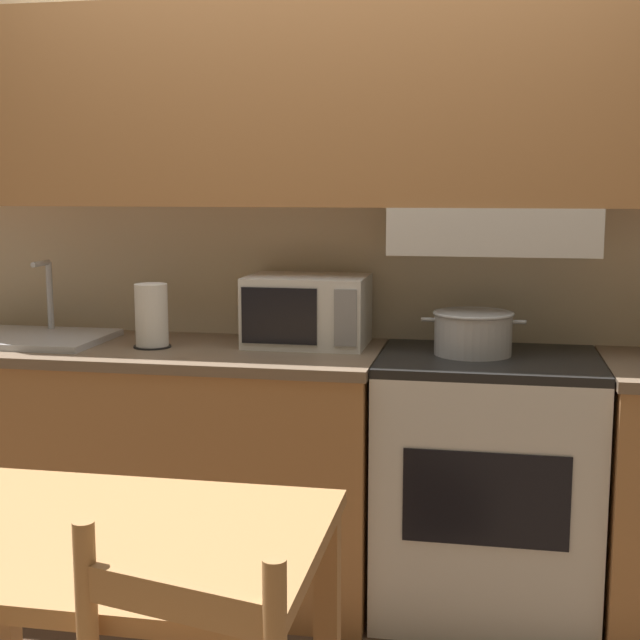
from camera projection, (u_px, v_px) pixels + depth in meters
ground_plane at (334, 560)px, 3.55m from camera, size 16.00×16.00×0.00m
wall_back at (336, 177)px, 3.25m from camera, size 5.37×0.38×2.55m
lower_counter_main at (149, 465)px, 3.30m from camera, size 1.70×0.64×0.90m
stove_range at (486, 484)px, 3.09m from camera, size 0.74×0.59×0.90m
cooking_pot at (473, 332)px, 3.05m from camera, size 0.35×0.28×0.15m
microwave at (307, 310)px, 3.23m from camera, size 0.43×0.32×0.25m
sink_basin at (31, 337)px, 3.31m from camera, size 0.55×0.42×0.29m
paper_towel_roll at (152, 316)px, 3.18m from camera, size 0.13×0.13×0.23m
dining_table at (105, 592)px, 1.84m from camera, size 0.90×0.68×0.78m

